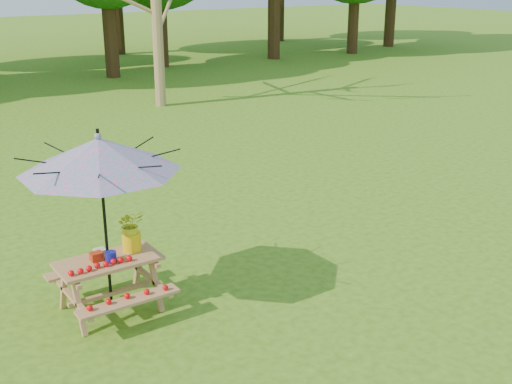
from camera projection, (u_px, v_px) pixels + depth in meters
picnic_table at (110, 286)px, 7.68m from camera, size 1.20×1.32×0.67m
patio_umbrella at (99, 155)px, 7.16m from camera, size 2.38×2.38×2.25m
produce_bins at (104, 255)px, 7.55m from camera, size 0.26×0.41×0.13m
tomatoes_row at (101, 265)px, 7.34m from camera, size 0.77×0.13×0.07m
flower_bucket at (131, 229)px, 7.73m from camera, size 0.33×0.30×0.51m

